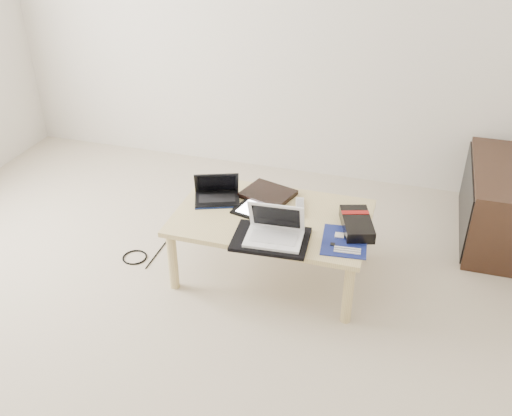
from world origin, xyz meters
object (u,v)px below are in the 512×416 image
(white_laptop, at_px, (275,231))
(gpu_box, at_px, (357,224))
(media_cabinet, at_px, (498,203))
(netbook, at_px, (217,194))
(coffee_table, at_px, (272,223))

(white_laptop, distance_m, gpu_box, 0.47)
(white_laptop, bearing_deg, gpu_box, 31.01)
(white_laptop, relative_size, gpu_box, 0.93)
(media_cabinet, relative_size, netbook, 2.87)
(coffee_table, distance_m, gpu_box, 0.49)
(coffee_table, relative_size, white_laptop, 3.53)
(coffee_table, bearing_deg, media_cabinet, 31.72)
(gpu_box, bearing_deg, netbook, 174.48)
(coffee_table, xyz_separation_m, media_cabinet, (1.29, 0.80, -0.10))
(coffee_table, xyz_separation_m, gpu_box, (0.48, 0.00, 0.08))
(coffee_table, bearing_deg, white_laptop, -71.68)
(coffee_table, relative_size, gpu_box, 3.28)
(white_laptop, bearing_deg, coffee_table, 108.32)
(netbook, relative_size, white_laptop, 1.01)
(media_cabinet, distance_m, white_laptop, 1.61)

